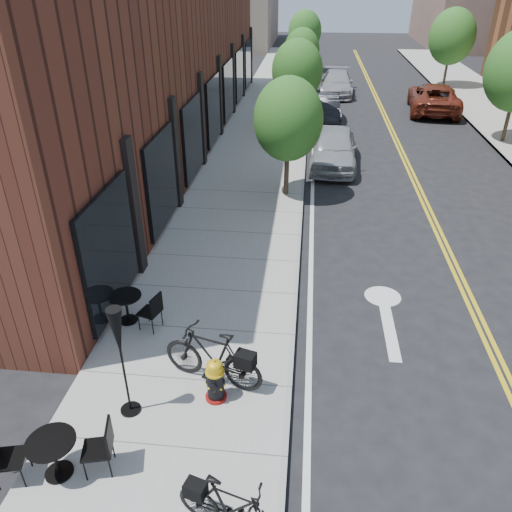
{
  "coord_description": "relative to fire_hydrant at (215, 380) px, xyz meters",
  "views": [
    {
      "loc": [
        0.05,
        -6.67,
        6.7
      ],
      "look_at": [
        -0.99,
        3.15,
        1.0
      ],
      "focal_mm": 35.0,
      "sensor_mm": 36.0,
      "label": 1
    }
  ],
  "objects": [
    {
      "name": "bicycle_right",
      "position": [
        0.64,
        -2.35,
        0.06
      ],
      "size": [
        1.65,
        0.87,
        0.95
      ],
      "primitive_type": "imported",
      "rotation": [
        0.0,
        0.0,
        1.29
      ],
      "color": "black",
      "rests_on": "sidewalk_near"
    },
    {
      "name": "building_near",
      "position": [
        -5.18,
        14.4,
        2.97
      ],
      "size": [
        5.0,
        28.0,
        7.0
      ],
      "primitive_type": "cube",
      "color": "#4D2318",
      "rests_on": "ground"
    },
    {
      "name": "parked_car_c",
      "position": [
        2.92,
        25.53,
        0.15
      ],
      "size": [
        2.07,
        4.74,
        1.36
      ],
      "primitive_type": "imported",
      "rotation": [
        0.0,
        0.0,
        -0.04
      ],
      "color": "#A1A1A5",
      "rests_on": "ground"
    },
    {
      "name": "tree_near_d",
      "position": [
        0.72,
        33.4,
        2.26
      ],
      "size": [
        2.4,
        2.4,
        4.11
      ],
      "color": "#382B1E",
      "rests_on": "sidewalk_near"
    },
    {
      "name": "bicycle_left",
      "position": [
        -0.12,
        0.4,
        0.17
      ],
      "size": [
        2.01,
        1.08,
        1.16
      ],
      "primitive_type": "imported",
      "rotation": [
        0.0,
        0.0,
        -1.86
      ],
      "color": "black",
      "rests_on": "sidewalk_near"
    },
    {
      "name": "parked_car_b",
      "position": [
        2.12,
        19.24,
        0.1
      ],
      "size": [
        1.61,
        3.93,
        1.27
      ],
      "primitive_type": "imported",
      "rotation": [
        0.0,
        0.0,
        0.07
      ],
      "color": "black",
      "rests_on": "ground"
    },
    {
      "name": "tree_near_a",
      "position": [
        0.72,
        9.4,
        2.07
      ],
      "size": [
        2.2,
        2.2,
        3.81
      ],
      "color": "#382B1E",
      "rests_on": "sidewalk_near"
    },
    {
      "name": "tree_far_c",
      "position": [
        9.92,
        28.4,
        2.52
      ],
      "size": [
        2.8,
        2.8,
        4.62
      ],
      "color": "#382B1E",
      "rests_on": "sidewalk_far"
    },
    {
      "name": "tree_near_b",
      "position": [
        0.72,
        17.4,
        2.18
      ],
      "size": [
        2.3,
        2.3,
        3.98
      ],
      "color": "#382B1E",
      "rests_on": "sidewalk_near"
    },
    {
      "name": "fire_hydrant",
      "position": [
        0.0,
        0.0,
        0.0
      ],
      "size": [
        0.4,
        0.4,
        0.87
      ],
      "rotation": [
        0.0,
        0.0,
        0.05
      ],
      "color": "maroon",
      "rests_on": "sidewalk_near"
    },
    {
      "name": "bistro_set_c",
      "position": [
        -2.27,
        2.0,
        0.02
      ],
      "size": [
        1.62,
        0.87,
        0.85
      ],
      "rotation": [
        0.0,
        0.0,
        -0.31
      ],
      "color": "black",
      "rests_on": "sidewalk_near"
    },
    {
      "name": "tree_near_c",
      "position": [
        0.72,
        25.4,
        2.0
      ],
      "size": [
        2.1,
        2.1,
        3.67
      ],
      "color": "#382B1E",
      "rests_on": "sidewalk_near"
    },
    {
      "name": "bistro_set_b",
      "position": [
        -2.08,
        -1.75,
        0.04
      ],
      "size": [
        1.71,
        0.87,
        0.9
      ],
      "rotation": [
        0.0,
        0.0,
        0.24
      ],
      "color": "black",
      "rests_on": "sidewalk_near"
    },
    {
      "name": "parked_car_far",
      "position": [
        7.93,
        21.8,
        0.21
      ],
      "size": [
        3.03,
        5.57,
        1.48
      ],
      "primitive_type": "imported",
      "rotation": [
        0.0,
        0.0,
        3.03
      ],
      "color": "maroon",
      "rests_on": "ground"
    },
    {
      "name": "ground",
      "position": [
        1.32,
        0.4,
        -0.53
      ],
      "size": [
        120.0,
        120.0,
        0.0
      ],
      "primitive_type": "plane",
      "color": "black",
      "rests_on": "ground"
    },
    {
      "name": "sidewalk_near",
      "position": [
        -0.68,
        10.4,
        -0.47
      ],
      "size": [
        4.0,
        70.0,
        0.12
      ],
      "primitive_type": "cube",
      "color": "#9E9B93",
      "rests_on": "ground"
    },
    {
      "name": "parked_car_a",
      "position": [
        2.39,
        12.62,
        0.2
      ],
      "size": [
        1.95,
        4.37,
        1.46
      ],
      "primitive_type": "imported",
      "rotation": [
        0.0,
        0.0,
        -0.05
      ],
      "color": "#9B9EA3",
      "rests_on": "ground"
    },
    {
      "name": "patio_umbrella",
      "position": [
        -1.41,
        -0.44,
        1.12
      ],
      "size": [
        0.35,
        0.35,
        2.13
      ],
      "color": "black",
      "rests_on": "sidewalk_near"
    }
  ]
}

